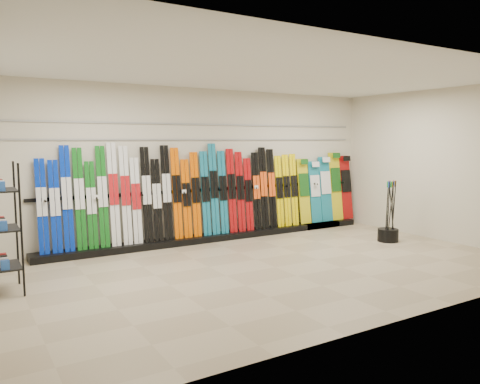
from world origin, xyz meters
TOP-DOWN VIEW (x-y plane):
  - floor at (0.00, 0.00)m, footprint 8.00×8.00m
  - back_wall at (0.00, 2.50)m, footprint 8.00×0.00m
  - right_wall at (4.00, 0.00)m, footprint 0.00×5.00m
  - ceiling at (0.00, 0.00)m, footprint 8.00×8.00m
  - ski_rack_base at (0.22, 2.28)m, footprint 8.00×0.40m
  - skis at (-0.47, 2.33)m, footprint 5.36×0.23m
  - snowboards at (3.12, 2.35)m, footprint 1.59×0.24m
  - accessory_rack at (-3.75, 0.84)m, footprint 0.40×0.60m
  - pole_bin at (3.00, 0.40)m, footprint 0.40×0.40m
  - ski_poles at (3.02, 0.37)m, footprint 0.31×0.21m
  - slatwall_rail_0 at (0.00, 2.48)m, footprint 7.60×0.02m
  - slatwall_rail_1 at (0.00, 2.48)m, footprint 7.60×0.02m

SIDE VIEW (x-z plane):
  - floor at x=0.00m, z-range 0.00..0.00m
  - ski_rack_base at x=0.22m, z-range 0.00..0.12m
  - pole_bin at x=3.00m, z-range 0.00..0.25m
  - ski_poles at x=3.02m, z-range 0.02..1.20m
  - accessory_rack at x=-3.75m, z-range 0.00..1.71m
  - snowboards at x=3.12m, z-range 0.07..1.65m
  - skis at x=-0.47m, z-range 0.03..1.86m
  - back_wall at x=0.00m, z-range -2.50..5.50m
  - right_wall at x=4.00m, z-range -1.00..4.00m
  - slatwall_rail_0 at x=0.00m, z-range 1.98..2.02m
  - slatwall_rail_1 at x=0.00m, z-range 2.28..2.31m
  - ceiling at x=0.00m, z-range 3.00..3.00m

